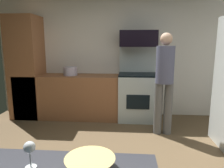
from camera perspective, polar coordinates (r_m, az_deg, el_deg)
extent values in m
cube|color=silver|center=(4.60, 1.69, 7.84)|extent=(5.20, 0.12, 2.60)
cube|color=brown|center=(4.51, -10.12, -3.33)|extent=(2.40, 0.60, 0.90)
cube|color=brown|center=(4.76, -22.14, 4.12)|extent=(0.60, 0.60, 2.10)
cube|color=#B6C3C0|center=(4.35, 6.86, -3.62)|extent=(0.76, 0.64, 0.92)
cube|color=black|center=(4.26, 7.01, 2.58)|extent=(0.76, 0.64, 0.03)
cube|color=#B6C3C0|center=(4.52, 6.93, 6.64)|extent=(0.76, 0.06, 0.53)
cube|color=black|center=(4.04, 7.05, -4.91)|extent=(0.44, 0.01, 0.28)
cube|color=black|center=(4.32, 7.17, 12.10)|extent=(0.74, 0.38, 0.32)
cylinder|color=#5B5B5B|center=(3.72, 12.37, -6.51)|extent=(0.14, 0.14, 0.89)
cylinder|color=#5B5B5B|center=(3.75, 14.96, -6.50)|extent=(0.14, 0.14, 0.89)
cylinder|color=#51546F|center=(3.59, 14.21, 5.08)|extent=(0.30, 0.30, 0.61)
sphere|color=tan|center=(3.57, 14.52, 11.75)|extent=(0.20, 0.20, 0.20)
cone|color=#EBC76D|center=(1.16, -5.99, -20.68)|extent=(0.26, 0.26, 0.07)
cylinder|color=silver|center=(1.26, -21.12, -20.33)|extent=(0.06, 0.06, 0.01)
cylinder|color=silver|center=(1.24, -21.26, -18.63)|extent=(0.01, 0.01, 0.08)
ellipsoid|color=silver|center=(1.20, -21.50, -15.67)|extent=(0.06, 0.06, 0.06)
cylinder|color=#BAB0C5|center=(4.43, -11.22, 3.47)|extent=(0.28, 0.28, 0.18)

